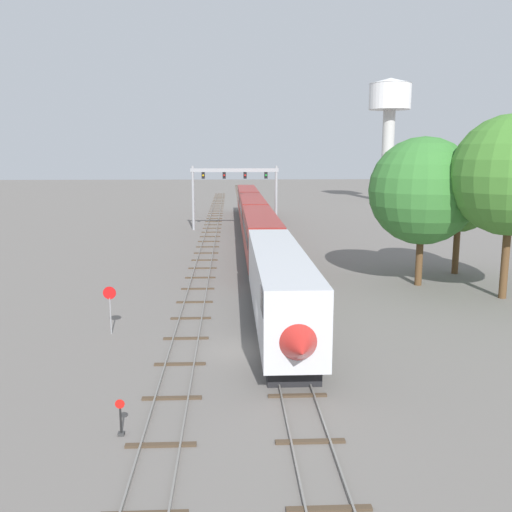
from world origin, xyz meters
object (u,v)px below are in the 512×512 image
object	(u,v)px
passenger_train	(256,224)
water_tower	(390,107)
trackside_tree_left	(459,199)
trackside_tree_mid	(423,191)
signal_gantry	(235,183)
stop_sign	(110,303)
switch_stand	(121,423)
trackside_tree_right	(512,176)

from	to	relation	value
passenger_train	water_tower	xyz separation A→B (m)	(31.43, 58.68, 17.73)
trackside_tree_left	trackside_tree_mid	distance (m)	6.43
signal_gantry	stop_sign	bearing A→B (deg)	-99.66
switch_stand	trackside_tree_left	size ratio (longest dim) A/B	0.15
signal_gantry	trackside_tree_mid	bearing A→B (deg)	-66.87
passenger_train	trackside_tree_left	xyz separation A→B (m)	(17.04, -15.76, 4.05)
passenger_train	stop_sign	world-z (taller)	passenger_train
trackside_tree_right	switch_stand	bearing A→B (deg)	-141.35
trackside_tree_mid	signal_gantry	bearing A→B (deg)	113.13
water_tower	trackside_tree_right	distance (m)	85.03
stop_sign	trackside_tree_mid	size ratio (longest dim) A/B	0.24
passenger_train	signal_gantry	size ratio (longest dim) A/B	6.79
water_tower	trackside_tree_mid	distance (m)	81.97
water_tower	trackside_tree_mid	world-z (taller)	water_tower
passenger_train	trackside_tree_mid	size ratio (longest dim) A/B	6.93
signal_gantry	stop_sign	distance (m)	46.42
signal_gantry	passenger_train	bearing A→B (deg)	-80.91
passenger_train	switch_stand	world-z (taller)	passenger_train
passenger_train	trackside_tree_left	distance (m)	23.56
trackside_tree_mid	stop_sign	bearing A→B (deg)	-152.78
water_tower	switch_stand	bearing A→B (deg)	-110.61
trackside_tree_left	trackside_tree_mid	size ratio (longest dim) A/B	0.81
water_tower	trackside_tree_left	xyz separation A→B (m)	(-14.39, -74.44, -13.68)
signal_gantry	trackside_tree_mid	distance (m)	37.06
passenger_train	water_tower	world-z (taller)	water_tower
water_tower	stop_sign	world-z (taller)	water_tower
switch_stand	trackside_tree_mid	xyz separation A→B (m)	(19.40, 23.77, 7.09)
stop_sign	trackside_tree_mid	xyz separation A→B (m)	(22.30, 11.47, 5.73)
signal_gantry	trackside_tree_right	xyz separation A→B (m)	(19.41, -38.44, 2.56)
trackside_tree_left	trackside_tree_mid	world-z (taller)	trackside_tree_mid
switch_stand	trackside_tree_mid	size ratio (longest dim) A/B	0.12
trackside_tree_mid	water_tower	bearing A→B (deg)	76.34
signal_gantry	trackside_tree_right	world-z (taller)	trackside_tree_right
signal_gantry	water_tower	world-z (taller)	water_tower
switch_stand	trackside_tree_right	size ratio (longest dim) A/B	0.11
passenger_train	switch_stand	xyz separation A→B (m)	(-7.10, -43.77, -2.08)
signal_gantry	trackside_tree_left	xyz separation A→B (m)	(19.29, -29.83, 0.22)
passenger_train	signal_gantry	distance (m)	14.75
signal_gantry	trackside_tree_left	size ratio (longest dim) A/B	1.26
passenger_train	trackside_tree_mid	distance (m)	24.01
trackside_tree_right	signal_gantry	bearing A→B (deg)	116.79
passenger_train	water_tower	distance (m)	68.88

